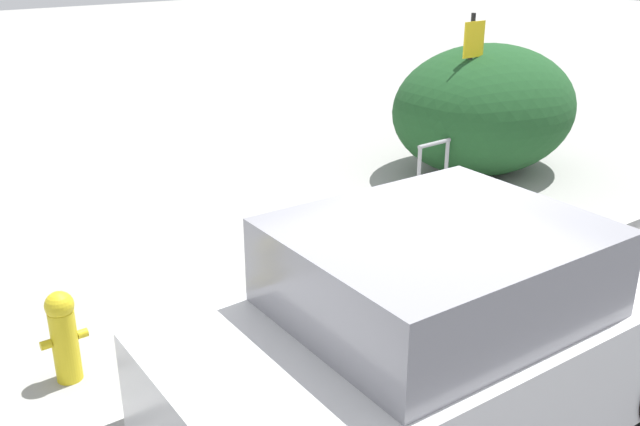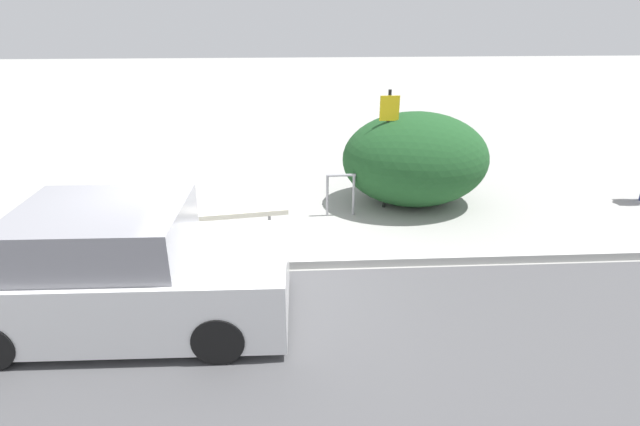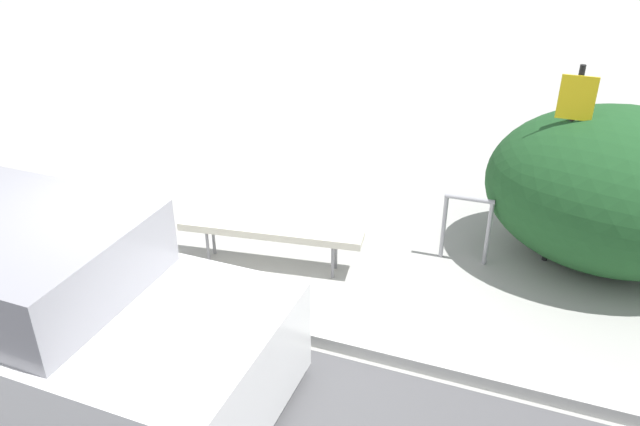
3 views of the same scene
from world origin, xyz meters
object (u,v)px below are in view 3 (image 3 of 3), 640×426
bike_rack (467,222)px  fire_hydrant (42,202)px  sign_post (566,150)px  parked_car_near (44,316)px  bench (270,231)px

bike_rack → fire_hydrant: 5.16m
bike_rack → sign_post: sign_post is taller
bike_rack → parked_car_near: parked_car_near is taller
fire_hydrant → bike_rack: bearing=13.1°
sign_post → parked_car_near: size_ratio=0.57×
fire_hydrant → parked_car_near: 2.90m
sign_post → fire_hydrant: sign_post is taller
fire_hydrant → parked_car_near: (1.99, -2.08, 0.29)m
bench → bike_rack: (2.04, 0.89, 0.05)m
sign_post → fire_hydrant: size_ratio=3.01×
bench → parked_car_near: (-0.99, -2.36, 0.24)m
sign_post → bike_rack: bearing=-159.8°
bench → fire_hydrant: fire_hydrant is taller
bench → fire_hydrant: (-2.99, -0.28, -0.05)m
bench → sign_post: (2.94, 1.22, 0.93)m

